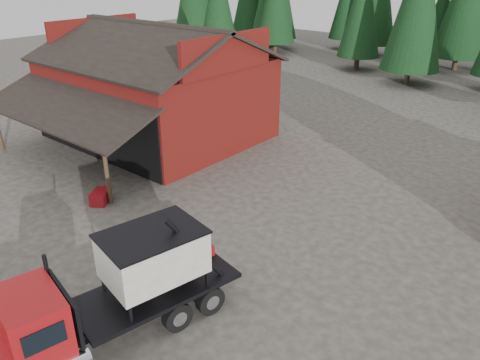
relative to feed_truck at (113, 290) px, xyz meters
The scene contains 6 objects.
ground 3.87m from the feed_truck, 121.01° to the left, with size 120.00×120.00×0.00m, color #403932.
red_barn 18.18m from the feed_truck, 134.80° to the left, with size 12.80×13.63×7.18m.
conifer_backdrop 45.04m from the feed_truck, 92.28° to the left, with size 76.00×16.00×16.00m, color black, non-canonical shape.
near_pine_a 39.34m from the feed_truck, 127.52° to the left, with size 4.40×4.40×11.40m.
feed_truck is the anchor object (origin of this frame).
equip_box 9.27m from the feed_truck, 148.20° to the left, with size 0.70×1.10×0.60m, color maroon.
Camera 1 is at (11.71, -9.06, 10.47)m, focal length 35.00 mm.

